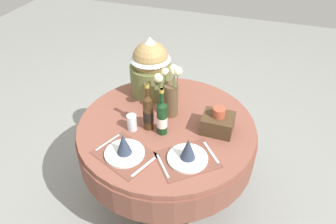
% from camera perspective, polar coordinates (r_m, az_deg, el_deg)
% --- Properties ---
extents(ground, '(8.00, 8.00, 0.00)m').
position_cam_1_polar(ground, '(2.65, -0.21, -14.26)').
color(ground, gray).
extents(dining_table, '(1.21, 1.21, 0.72)m').
position_cam_1_polar(dining_table, '(2.23, -0.24, -5.08)').
color(dining_table, brown).
rests_on(dining_table, ground).
extents(place_setting_left, '(0.41, 0.37, 0.16)m').
position_cam_1_polar(place_setting_left, '(1.91, -7.86, -6.56)').
color(place_setting_left, brown).
rests_on(place_setting_left, dining_table).
extents(place_setting_right, '(0.43, 0.42, 0.16)m').
position_cam_1_polar(place_setting_right, '(1.86, 3.57, -7.48)').
color(place_setting_right, brown).
rests_on(place_setting_right, dining_table).
extents(flower_vase, '(0.19, 0.14, 0.40)m').
position_cam_1_polar(flower_vase, '(2.11, 0.42, 3.45)').
color(flower_vase, brown).
rests_on(flower_vase, dining_table).
extents(wine_bottle_left, '(0.07, 0.07, 0.34)m').
position_cam_1_polar(wine_bottle_left, '(1.99, -1.07, -0.96)').
color(wine_bottle_left, '#143819').
rests_on(wine_bottle_left, dining_table).
extents(wine_bottle_centre, '(0.07, 0.07, 0.34)m').
position_cam_1_polar(wine_bottle_centre, '(2.03, -3.57, 0.03)').
color(wine_bottle_centre, '#422814').
rests_on(wine_bottle_centre, dining_table).
extents(tumbler_near_left, '(0.06, 0.06, 0.11)m').
position_cam_1_polar(tumbler_near_left, '(2.07, -6.48, -1.87)').
color(tumbler_near_left, silver).
rests_on(tumbler_near_left, dining_table).
extents(gift_tub_back_left, '(0.31, 0.31, 0.45)m').
position_cam_1_polar(gift_tub_back_left, '(2.32, -3.12, 8.44)').
color(gift_tub_back_left, olive).
rests_on(gift_tub_back_left, dining_table).
extents(woven_basket_side_right, '(0.20, 0.17, 0.18)m').
position_cam_1_polar(woven_basket_side_right, '(2.07, 8.91, -1.87)').
color(woven_basket_side_right, '#47331E').
rests_on(woven_basket_side_right, dining_table).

